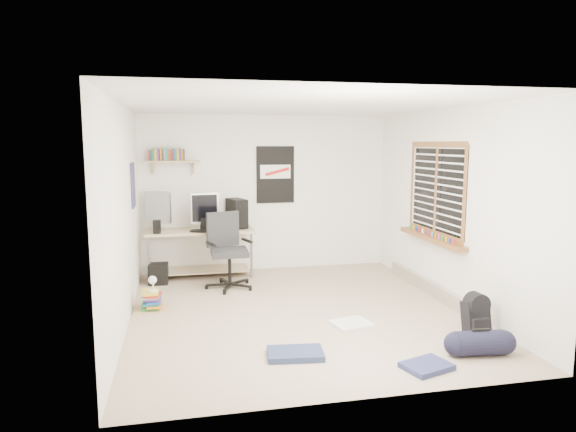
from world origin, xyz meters
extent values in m
cube|color=gray|center=(0.00, 0.00, -0.01)|extent=(4.00, 4.50, 0.01)
cube|color=white|center=(0.00, 0.00, 2.50)|extent=(4.00, 4.50, 0.01)
cube|color=silver|center=(0.00, 2.25, 1.25)|extent=(4.00, 0.01, 2.50)
cube|color=silver|center=(-2.00, 0.00, 1.25)|extent=(0.01, 4.50, 2.50)
cube|color=silver|center=(2.00, 0.00, 1.25)|extent=(0.01, 4.50, 2.50)
cube|color=#C6AB89|center=(-1.09, 2.00, 0.36)|extent=(1.79, 1.26, 0.75)
cube|color=#A4A4A9|center=(-1.70, 2.00, 0.99)|extent=(0.43, 0.32, 0.48)
cube|color=#959499|center=(-1.01, 1.81, 0.98)|extent=(0.43, 0.15, 0.46)
cube|color=black|center=(-0.51, 2.00, 0.97)|extent=(0.32, 0.47, 0.45)
cube|color=black|center=(-1.03, 1.70, 0.76)|extent=(0.44, 0.28, 0.02)
cube|color=black|center=(-1.72, 1.70, 0.85)|extent=(0.11, 0.11, 0.20)
cube|color=black|center=(-1.03, 1.82, 0.85)|extent=(0.10, 0.10, 0.19)
cube|color=#27282A|center=(-0.71, 1.21, 0.49)|extent=(0.89, 0.89, 1.09)
cube|color=tan|center=(-1.45, 2.14, 1.78)|extent=(0.80, 0.22, 0.24)
cube|color=black|center=(0.15, 2.23, 1.55)|extent=(0.62, 0.03, 0.92)
cube|color=navy|center=(-1.99, 1.20, 1.50)|extent=(0.02, 0.42, 0.60)
cube|color=brown|center=(1.95, 0.30, 1.45)|extent=(0.10, 1.50, 1.26)
cube|color=#B7B2A8|center=(1.96, 0.30, 0.09)|extent=(0.08, 2.50, 0.18)
cube|color=black|center=(1.71, -1.17, 0.20)|extent=(0.28, 0.23, 0.35)
cylinder|color=black|center=(1.45, -1.66, 0.14)|extent=(0.27, 0.27, 0.49)
cube|color=silver|center=(0.49, -0.61, 0.02)|extent=(0.49, 0.44, 0.04)
cube|color=#232E4F|center=(-0.32, -1.32, 0.03)|extent=(0.58, 0.40, 0.06)
cube|color=navy|center=(0.80, -1.83, 0.03)|extent=(0.50, 0.43, 0.05)
cube|color=olive|center=(-1.75, 0.44, 0.15)|extent=(0.58, 0.54, 0.32)
cube|color=silver|center=(-1.73, 0.42, 0.38)|extent=(0.12, 0.19, 0.19)
cube|color=black|center=(-1.72, 1.66, 0.14)|extent=(0.29, 0.29, 0.31)
camera|label=1|loc=(-1.37, -5.94, 2.06)|focal=32.00mm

